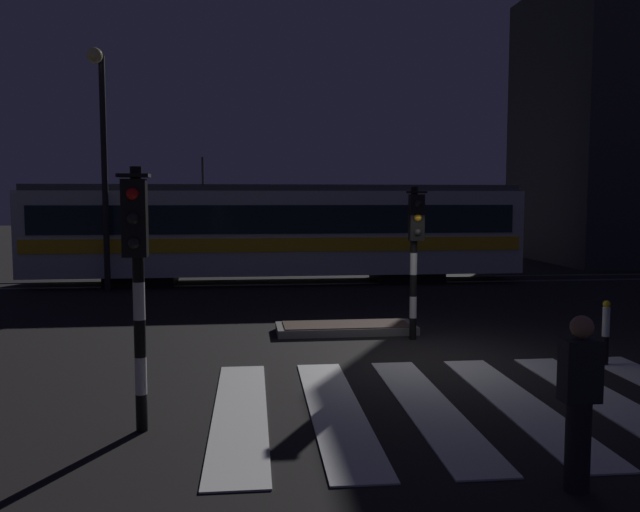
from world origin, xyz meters
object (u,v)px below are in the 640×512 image
(tram, at_px, (277,230))
(pedestrian_waiting_at_kerb, at_px, (579,402))
(traffic_light_median_centre, at_px, (415,240))
(street_lamp_trackside_left, at_px, (102,142))
(traffic_light_corner_near_left, at_px, (137,259))
(bollard_island_edge, at_px, (606,333))

(tram, height_order, pedestrian_waiting_at_kerb, tram)
(traffic_light_median_centre, height_order, street_lamp_trackside_left, street_lamp_trackside_left)
(pedestrian_waiting_at_kerb, bearing_deg, traffic_light_corner_near_left, 155.04)
(pedestrian_waiting_at_kerb, bearing_deg, traffic_light_median_centre, 88.62)
(bollard_island_edge, bearing_deg, street_lamp_trackside_left, 136.19)
(tram, xyz_separation_m, pedestrian_waiting_at_kerb, (2.08, -16.06, -0.87))
(tram, distance_m, pedestrian_waiting_at_kerb, 16.22)
(traffic_light_corner_near_left, relative_size, pedestrian_waiting_at_kerb, 1.86)
(tram, bearing_deg, pedestrian_waiting_at_kerb, -82.61)
(tram, xyz_separation_m, bollard_island_edge, (4.93, -11.62, -1.19))
(street_lamp_trackside_left, bearing_deg, tram, 20.24)
(traffic_light_corner_near_left, distance_m, street_lamp_trackside_left, 12.64)
(tram, relative_size, bollard_island_edge, 14.64)
(traffic_light_corner_near_left, xyz_separation_m, bollard_island_edge, (7.27, 2.38, -1.54))
(bollard_island_edge, bearing_deg, pedestrian_waiting_at_kerb, -122.71)
(traffic_light_corner_near_left, distance_m, tram, 14.20)
(traffic_light_median_centre, distance_m, tram, 9.60)
(traffic_light_corner_near_left, height_order, bollard_island_edge, traffic_light_corner_near_left)
(traffic_light_median_centre, bearing_deg, traffic_light_corner_near_left, -134.44)
(traffic_light_corner_near_left, bearing_deg, bollard_island_edge, 18.13)
(tram, height_order, bollard_island_edge, tram)
(traffic_light_median_centre, distance_m, bollard_island_edge, 3.82)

